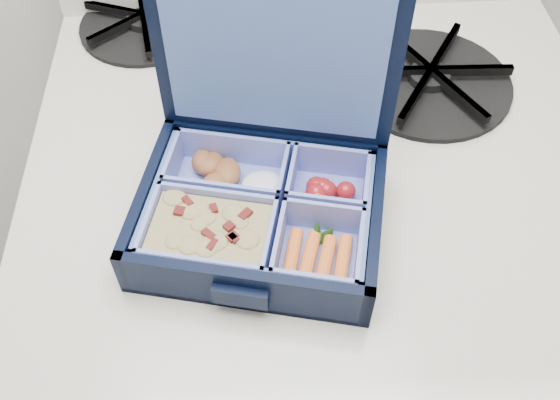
{
  "coord_description": "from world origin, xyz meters",
  "views": [
    {
      "loc": [
        0.36,
        1.23,
        1.39
      ],
      "look_at": [
        0.38,
        1.58,
        0.95
      ],
      "focal_mm": 40.0,
      "sensor_mm": 36.0,
      "label": 1
    }
  ],
  "objects_px": {
    "stove": "(310,343)",
    "bento_box": "(260,214)",
    "burner_grate": "(430,75)",
    "fork": "(340,139)"
  },
  "relations": [
    {
      "from": "stove",
      "to": "bento_box",
      "type": "height_order",
      "value": "bento_box"
    },
    {
      "from": "bento_box",
      "to": "burner_grate",
      "type": "height_order",
      "value": "bento_box"
    },
    {
      "from": "fork",
      "to": "bento_box",
      "type": "bearing_deg",
      "value": -106.9
    },
    {
      "from": "bento_box",
      "to": "burner_grate",
      "type": "bearing_deg",
      "value": 57.21
    },
    {
      "from": "stove",
      "to": "fork",
      "type": "xyz_separation_m",
      "value": [
        0.02,
        0.01,
        0.46
      ]
    },
    {
      "from": "stove",
      "to": "burner_grate",
      "type": "distance_m",
      "value": 0.5
    },
    {
      "from": "burner_grate",
      "to": "fork",
      "type": "xyz_separation_m",
      "value": [
        -0.11,
        -0.08,
        -0.01
      ]
    },
    {
      "from": "burner_grate",
      "to": "fork",
      "type": "bearing_deg",
      "value": -143.27
    },
    {
      "from": "stove",
      "to": "bento_box",
      "type": "distance_m",
      "value": 0.5
    },
    {
      "from": "burner_grate",
      "to": "fork",
      "type": "distance_m",
      "value": 0.14
    }
  ]
}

